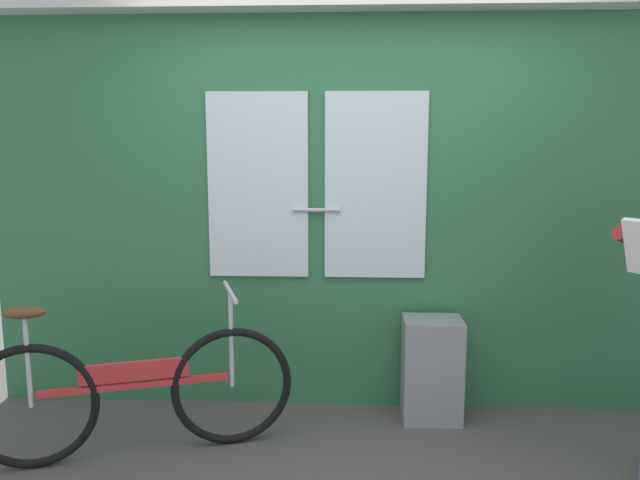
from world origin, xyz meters
name	(u,v)px	position (x,y,z in m)	size (l,w,h in m)	color
train_door_wall	(349,205)	(-0.01, 1.14, 1.25)	(4.39, 0.28, 2.40)	#2D6B42
bicycle_near_door	(134,392)	(-1.11, 0.41, 0.35)	(1.59, 0.65, 0.86)	black
trash_bin_by_wall	(432,369)	(0.49, 0.93, 0.30)	(0.34, 0.28, 0.61)	gray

